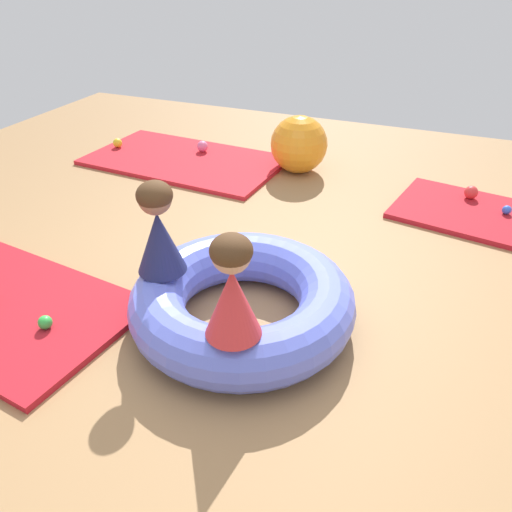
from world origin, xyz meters
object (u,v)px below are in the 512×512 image
inflatable_cushion (242,301)px  play_ball_pink (203,146)px  child_in_navy (158,229)px  play_ball_green (45,322)px  play_ball_blue (507,210)px  child_in_red (232,288)px  exercise_ball_large (299,144)px  play_ball_red (471,192)px  play_ball_yellow (118,143)px

inflatable_cushion → play_ball_pink: size_ratio=11.46×
child_in_navy → inflatable_cushion: bearing=77.3°
play_ball_green → play_ball_blue: size_ratio=1.11×
child_in_red → play_ball_pink: 3.19m
play_ball_green → exercise_ball_large: bearing=78.9°
child_in_red → play_ball_green: (-1.11, -0.07, -0.48)m
inflatable_cushion → play_ball_pink: bearing=122.2°
child_in_red → play_ball_green: 1.21m
inflatable_cushion → child_in_navy: 0.61m
play_ball_green → play_ball_red: (2.08, 2.65, 0.02)m
child_in_red → play_ball_blue: size_ratio=7.43×
play_ball_pink → play_ball_yellow: bearing=-165.6°
inflatable_cushion → child_in_red: bearing=-71.2°
child_in_red → inflatable_cushion: bearing=95.8°
inflatable_cushion → child_in_red: 0.60m
child_in_red → exercise_ball_large: (-0.57, 2.69, -0.30)m
inflatable_cushion → exercise_ball_large: bearing=100.6°
play_ball_pink → play_ball_yellow: (-0.87, -0.22, -0.01)m
child_in_navy → exercise_ball_large: child_in_navy is taller
child_in_navy → child_in_red: bearing=36.2°
play_ball_pink → play_ball_red: size_ratio=1.00×
inflatable_cushion → play_ball_green: 1.09m
inflatable_cushion → play_ball_red: 2.43m
inflatable_cushion → play_ball_blue: size_ratio=17.99×
play_ball_blue → play_ball_green: bearing=-133.7°
exercise_ball_large → play_ball_red: bearing=-4.0°
play_ball_pink → play_ball_green: size_ratio=1.41×
play_ball_pink → play_ball_blue: 2.86m
inflatable_cushion → child_in_red: size_ratio=2.42×
child_in_navy → child_in_red: child_in_navy is taller
play_ball_yellow → exercise_ball_large: 1.91m
play_ball_pink → play_ball_green: bearing=-80.1°
child_in_red → play_ball_red: bearing=56.5°
child_in_navy → play_ball_yellow: 2.91m
play_ball_red → child_in_navy: bearing=-124.6°
play_ball_pink → child_in_navy: bearing=-67.1°
play_ball_yellow → exercise_ball_large: (1.89, 0.19, 0.18)m
exercise_ball_large → child_in_red: bearing=-78.1°
inflatable_cushion → play_ball_blue: bearing=54.8°
play_ball_pink → play_ball_red: (2.56, -0.14, -0.00)m
play_ball_blue → exercise_ball_large: size_ratio=0.13×
play_ball_pink → play_ball_green: 2.84m
child_in_red → exercise_ball_large: 2.77m
play_ball_red → exercise_ball_large: 1.55m
play_ball_pink → play_ball_green: play_ball_pink is taller
child_in_red → play_ball_green: bearing=170.6°
child_in_navy → play_ball_yellow: (-1.88, 2.17, -0.48)m
inflatable_cushion → play_ball_red: bearing=62.8°
play_ball_blue → inflatable_cushion: bearing=-125.2°
child_in_red → play_ball_blue: 2.74m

